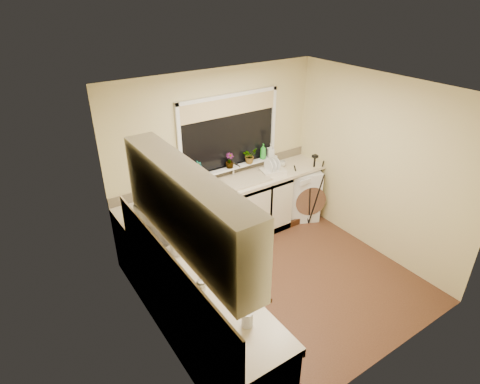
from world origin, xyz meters
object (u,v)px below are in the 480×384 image
object	(u,v)px
plant_c	(230,161)
washing_machine	(298,192)
soap_bottle_green	(263,151)
laptop	(186,196)
dish_rack	(273,171)
cup_back	(282,164)
cup_left	(201,286)
kettle	(178,244)
microwave	(161,221)
plant_a	(199,168)
tripod	(312,191)
glass_jug	(247,319)
plant_d	(250,156)
soap_bottle_clear	(271,151)
steel_jar	(202,285)

from	to	relation	value
plant_c	washing_machine	bearing A→B (deg)	-12.56
washing_machine	soap_bottle_green	xyz separation A→B (m)	(-0.54, 0.25, 0.75)
laptop	dish_rack	xyz separation A→B (m)	(1.45, 0.03, -0.04)
cup_back	cup_left	size ratio (longest dim) A/B	1.23
kettle	microwave	bearing A→B (deg)	87.87
plant_a	soap_bottle_green	bearing A→B (deg)	-1.41
tripod	glass_jug	xyz separation A→B (m)	(-2.53, -1.89, 0.38)
laptop	soap_bottle_green	size ratio (longest dim) A/B	1.87
glass_jug	plant_d	size ratio (longest dim) A/B	0.62
cup_back	plant_d	bearing A→B (deg)	167.04
kettle	laptop	bearing A→B (deg)	58.47
soap_bottle_green	cup_left	world-z (taller)	soap_bottle_green
glass_jug	cup_back	world-z (taller)	glass_jug
glass_jug	plant_d	xyz separation A→B (m)	(1.74, 2.44, 0.19)
soap_bottle_green	soap_bottle_clear	world-z (taller)	soap_bottle_green
kettle	plant_c	size ratio (longest dim) A/B	1.00
tripod	cup_left	size ratio (longest dim) A/B	12.55
cup_back	cup_left	world-z (taller)	cup_back
glass_jug	cup_left	world-z (taller)	glass_jug
steel_jar	plant_c	size ratio (longest dim) A/B	0.48
plant_c	plant_d	world-z (taller)	plant_d
microwave	soap_bottle_clear	bearing A→B (deg)	-75.82
soap_bottle_clear	cup_back	xyz separation A→B (m)	(0.14, -0.12, -0.21)
kettle	cup_left	distance (m)	0.65
tripod	soap_bottle_green	distance (m)	0.97
laptop	glass_jug	bearing A→B (deg)	-124.99
soap_bottle_clear	washing_machine	bearing A→B (deg)	-31.08
plant_a	cup_back	xyz separation A→B (m)	(1.35, -0.16, -0.21)
plant_a	plant_d	world-z (taller)	plant_d
plant_c	kettle	bearing A→B (deg)	-139.42
plant_c	glass_jug	bearing A→B (deg)	-119.72
soap_bottle_clear	cup_back	size ratio (longest dim) A/B	1.80
soap_bottle_green	plant_d	bearing A→B (deg)	-177.71
laptop	tripod	world-z (taller)	tripod
microwave	cup_back	xyz separation A→B (m)	(2.28, 0.65, -0.11)
dish_rack	microwave	world-z (taller)	microwave
tripod	soap_bottle_clear	bearing A→B (deg)	109.54
plant_d	cup_left	distance (m)	2.63
kettle	plant_d	xyz separation A→B (m)	(1.77, 1.21, 0.15)
washing_machine	kettle	distance (m)	2.80
kettle	plant_a	world-z (taller)	plant_a
washing_machine	cup_left	world-z (taller)	cup_left
dish_rack	plant_a	world-z (taller)	plant_a
dish_rack	cup_back	world-z (taller)	cup_back
kettle	steel_jar	size ratio (longest dim) A/B	2.09
dish_rack	tripod	world-z (taller)	tripod
plant_a	tripod	bearing A→B (deg)	-19.94
cup_back	microwave	bearing A→B (deg)	-164.05
kettle	steel_jar	bearing A→B (deg)	-96.47
dish_rack	cup_back	distance (m)	0.27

